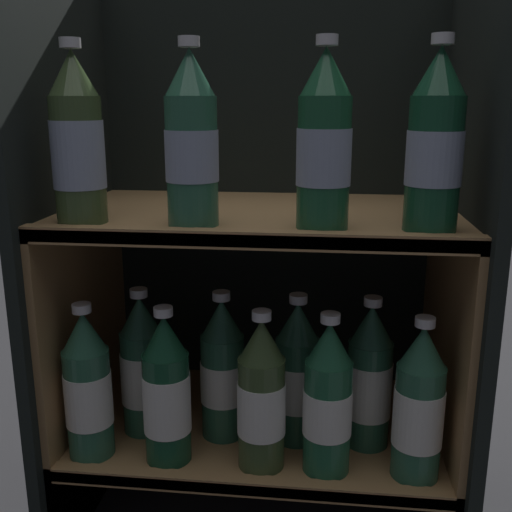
{
  "coord_description": "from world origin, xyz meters",
  "views": [
    {
      "loc": [
        0.11,
        -0.78,
        0.75
      ],
      "look_at": [
        0.0,
        0.14,
        0.51
      ],
      "focal_mm": 42.0,
      "sensor_mm": 36.0,
      "label": 1
    }
  ],
  "objects_px": {
    "bottle_upper_front_2": "(324,145)",
    "bottle_upper_front_3": "(435,146)",
    "bottle_lower_back_3": "(369,380)",
    "bottle_lower_back_1": "(223,372)",
    "bottle_lower_back_2": "(297,376)",
    "bottle_lower_front_0": "(88,389)",
    "bottle_lower_front_4": "(419,407)",
    "bottle_upper_front_0": "(77,144)",
    "bottle_lower_front_3": "(328,401)",
    "bottle_lower_back_0": "(142,368)",
    "bottle_upper_front_1": "(192,144)",
    "bottle_lower_front_2": "(261,398)",
    "bottle_lower_front_1": "(167,393)"
  },
  "relations": [
    {
      "from": "bottle_lower_front_4",
      "to": "bottle_lower_front_1",
      "type": "bearing_deg",
      "value": 180.0
    },
    {
      "from": "bottle_lower_front_3",
      "to": "bottle_upper_front_2",
      "type": "bearing_deg",
      "value": 180.0
    },
    {
      "from": "bottle_upper_front_1",
      "to": "bottle_lower_back_2",
      "type": "bearing_deg",
      "value": 29.03
    },
    {
      "from": "bottle_lower_back_0",
      "to": "bottle_lower_back_3",
      "type": "bearing_deg",
      "value": 0.0
    },
    {
      "from": "bottle_lower_front_4",
      "to": "bottle_upper_front_3",
      "type": "bearing_deg",
      "value": 180.0
    },
    {
      "from": "bottle_upper_front_3",
      "to": "bottle_lower_front_3",
      "type": "distance_m",
      "value": 0.41
    },
    {
      "from": "bottle_upper_front_1",
      "to": "bottle_upper_front_2",
      "type": "height_order",
      "value": "same"
    },
    {
      "from": "bottle_upper_front_2",
      "to": "bottle_lower_front_3",
      "type": "relative_size",
      "value": 1.0
    },
    {
      "from": "bottle_lower_back_1",
      "to": "bottle_upper_front_0",
      "type": "bearing_deg",
      "value": -156.41
    },
    {
      "from": "bottle_lower_front_4",
      "to": "bottle_lower_back_3",
      "type": "distance_m",
      "value": 0.11
    },
    {
      "from": "bottle_upper_front_0",
      "to": "bottle_lower_back_3",
      "type": "height_order",
      "value": "bottle_upper_front_0"
    },
    {
      "from": "bottle_lower_front_1",
      "to": "bottle_lower_back_2",
      "type": "relative_size",
      "value": 1.0
    },
    {
      "from": "bottle_upper_front_3",
      "to": "bottle_lower_back_3",
      "type": "height_order",
      "value": "bottle_upper_front_3"
    },
    {
      "from": "bottle_lower_front_1",
      "to": "bottle_lower_front_4",
      "type": "relative_size",
      "value": 1.0
    },
    {
      "from": "bottle_lower_front_2",
      "to": "bottle_lower_back_0",
      "type": "xyz_separation_m",
      "value": [
        -0.22,
        0.08,
        -0.0
      ]
    },
    {
      "from": "bottle_upper_front_0",
      "to": "bottle_upper_front_2",
      "type": "bearing_deg",
      "value": 0.0
    },
    {
      "from": "bottle_lower_back_1",
      "to": "bottle_upper_front_2",
      "type": "bearing_deg",
      "value": -27.48
    },
    {
      "from": "bottle_upper_front_3",
      "to": "bottle_lower_front_0",
      "type": "bearing_deg",
      "value": 180.0
    },
    {
      "from": "bottle_lower_front_1",
      "to": "bottle_upper_front_0",
      "type": "bearing_deg",
      "value": -180.0
    },
    {
      "from": "bottle_upper_front_2",
      "to": "bottle_lower_front_4",
      "type": "bearing_deg",
      "value": 0.0
    },
    {
      "from": "bottle_lower_front_0",
      "to": "bottle_lower_back_1",
      "type": "bearing_deg",
      "value": 22.24
    },
    {
      "from": "bottle_lower_front_0",
      "to": "bottle_upper_front_3",
      "type": "bearing_deg",
      "value": 0.0
    },
    {
      "from": "bottle_upper_front_1",
      "to": "bottle_lower_back_2",
      "type": "relative_size",
      "value": 1.0
    },
    {
      "from": "bottle_lower_back_0",
      "to": "bottle_upper_front_2",
      "type": "bearing_deg",
      "value": -15.54
    },
    {
      "from": "bottle_upper_front_1",
      "to": "bottle_upper_front_3",
      "type": "bearing_deg",
      "value": 0.0
    },
    {
      "from": "bottle_lower_back_3",
      "to": "bottle_lower_back_1",
      "type": "bearing_deg",
      "value": 180.0
    },
    {
      "from": "bottle_upper_front_1",
      "to": "bottle_lower_back_1",
      "type": "bearing_deg",
      "value": 73.77
    },
    {
      "from": "bottle_lower_front_1",
      "to": "bottle_lower_front_3",
      "type": "xyz_separation_m",
      "value": [
        0.25,
        -0.0,
        0.0
      ]
    },
    {
      "from": "bottle_lower_front_0",
      "to": "bottle_lower_back_3",
      "type": "relative_size",
      "value": 1.0
    },
    {
      "from": "bottle_lower_back_2",
      "to": "bottle_lower_front_3",
      "type": "bearing_deg",
      "value": -58.61
    },
    {
      "from": "bottle_lower_back_0",
      "to": "bottle_lower_back_3",
      "type": "height_order",
      "value": "same"
    },
    {
      "from": "bottle_upper_front_3",
      "to": "bottle_lower_back_2",
      "type": "height_order",
      "value": "bottle_upper_front_3"
    },
    {
      "from": "bottle_lower_front_3",
      "to": "bottle_lower_back_2",
      "type": "relative_size",
      "value": 1.0
    },
    {
      "from": "bottle_upper_front_2",
      "to": "bottle_upper_front_3",
      "type": "bearing_deg",
      "value": 0.0
    },
    {
      "from": "bottle_lower_front_4",
      "to": "bottle_upper_front_1",
      "type": "bearing_deg",
      "value": 180.0
    },
    {
      "from": "bottle_lower_front_0",
      "to": "bottle_lower_front_4",
      "type": "xyz_separation_m",
      "value": [
        0.52,
        0.0,
        -0.0
      ]
    },
    {
      "from": "bottle_upper_front_1",
      "to": "bottle_lower_front_2",
      "type": "xyz_separation_m",
      "value": [
        0.1,
        0.0,
        -0.39
      ]
    },
    {
      "from": "bottle_lower_front_2",
      "to": "bottle_lower_back_2",
      "type": "height_order",
      "value": "same"
    },
    {
      "from": "bottle_upper_front_1",
      "to": "bottle_lower_front_3",
      "type": "relative_size",
      "value": 1.0
    },
    {
      "from": "bottle_upper_front_2",
      "to": "bottle_lower_front_2",
      "type": "xyz_separation_m",
      "value": [
        -0.09,
        0.0,
        -0.39
      ]
    },
    {
      "from": "bottle_upper_front_3",
      "to": "bottle_lower_back_2",
      "type": "xyz_separation_m",
      "value": [
        -0.18,
        0.08,
        -0.39
      ]
    },
    {
      "from": "bottle_upper_front_3",
      "to": "bottle_lower_front_2",
      "type": "distance_m",
      "value": 0.45
    },
    {
      "from": "bottle_upper_front_2",
      "to": "bottle_lower_back_0",
      "type": "relative_size",
      "value": 1.0
    },
    {
      "from": "bottle_upper_front_1",
      "to": "bottle_lower_back_1",
      "type": "distance_m",
      "value": 0.4
    },
    {
      "from": "bottle_lower_front_3",
      "to": "bottle_lower_back_3",
      "type": "height_order",
      "value": "same"
    },
    {
      "from": "bottle_upper_front_3",
      "to": "bottle_lower_front_0",
      "type": "distance_m",
      "value": 0.65
    },
    {
      "from": "bottle_lower_front_3",
      "to": "bottle_lower_back_0",
      "type": "relative_size",
      "value": 1.0
    },
    {
      "from": "bottle_upper_front_2",
      "to": "bottle_lower_back_2",
      "type": "relative_size",
      "value": 1.0
    },
    {
      "from": "bottle_upper_front_2",
      "to": "bottle_lower_front_0",
      "type": "bearing_deg",
      "value": 180.0
    },
    {
      "from": "bottle_lower_front_1",
      "to": "bottle_lower_back_0",
      "type": "distance_m",
      "value": 0.11
    }
  ]
}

